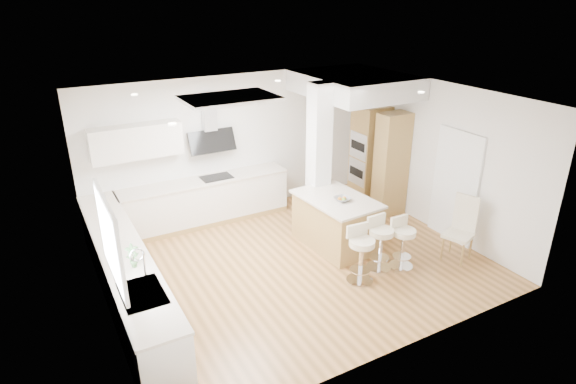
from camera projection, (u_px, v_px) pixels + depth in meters
ground at (295, 262)px, 8.17m from camera, size 6.00×6.00×0.00m
ceiling at (295, 262)px, 8.17m from camera, size 6.00×5.00×0.02m
wall_back at (233, 145)px, 9.63m from camera, size 6.00×0.04×2.80m
wall_left at (96, 228)px, 6.28m from camera, size 0.04×5.00×2.80m
wall_right at (434, 157)px, 8.97m from camera, size 0.04×5.00×2.80m
skylight at (230, 98)px, 7.22m from camera, size 4.10×2.10×0.06m
window_left at (109, 236)px, 5.46m from camera, size 0.06×1.28×1.07m
doorway_right at (455, 188)px, 8.63m from camera, size 0.05×1.00×2.10m
counter_left at (125, 275)px, 6.96m from camera, size 0.63×4.50×1.35m
counter_back at (196, 191)px, 9.28m from camera, size 3.62×0.63×2.50m
pillar at (319, 159)px, 8.86m from camera, size 0.35×0.35×2.80m
soffit at (354, 84)px, 9.22m from camera, size 1.78×2.20×0.40m
oven_column at (377, 159)px, 9.95m from camera, size 0.63×1.21×2.10m
peninsula at (336, 221)px, 8.57m from camera, size 1.11×1.59×1.00m
bar_stool_a at (361, 251)px, 7.46m from camera, size 0.45×0.45×0.94m
bar_stool_b at (380, 240)px, 7.82m from camera, size 0.42×0.42×0.92m
bar_stool_c at (403, 240)px, 7.87m from camera, size 0.40×0.40×0.88m
dining_chair at (462, 226)px, 8.11m from camera, size 0.56×0.56×1.13m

